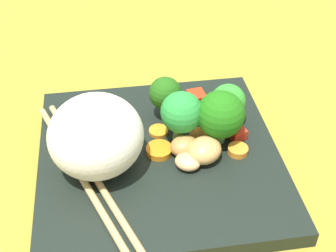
{
  "coord_description": "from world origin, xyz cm",
  "views": [
    {
      "loc": [
        -6.11,
        -36.89,
        36.83
      ],
      "look_at": [
        1.37,
        1.96,
        3.83
      ],
      "focal_mm": 49.81,
      "sensor_mm": 36.0,
      "label": 1
    }
  ],
  "objects_px": {
    "rice_mound": "(96,136)",
    "carrot_slice_3": "(201,136)",
    "chopstick_pair": "(85,172)",
    "broccoli_floret_3": "(181,113)",
    "square_plate": "(159,159)"
  },
  "relations": [
    {
      "from": "square_plate",
      "to": "carrot_slice_3",
      "type": "height_order",
      "value": "carrot_slice_3"
    },
    {
      "from": "square_plate",
      "to": "rice_mound",
      "type": "height_order",
      "value": "rice_mound"
    },
    {
      "from": "square_plate",
      "to": "carrot_slice_3",
      "type": "distance_m",
      "value": 0.05
    },
    {
      "from": "carrot_slice_3",
      "to": "chopstick_pair",
      "type": "distance_m",
      "value": 0.14
    },
    {
      "from": "square_plate",
      "to": "rice_mound",
      "type": "distance_m",
      "value": 0.08
    },
    {
      "from": "broccoli_floret_3",
      "to": "chopstick_pair",
      "type": "relative_size",
      "value": 0.27
    },
    {
      "from": "square_plate",
      "to": "broccoli_floret_3",
      "type": "height_order",
      "value": "broccoli_floret_3"
    },
    {
      "from": "square_plate",
      "to": "carrot_slice_3",
      "type": "relative_size",
      "value": 9.27
    },
    {
      "from": "rice_mound",
      "to": "broccoli_floret_3",
      "type": "relative_size",
      "value": 1.54
    },
    {
      "from": "carrot_slice_3",
      "to": "square_plate",
      "type": "bearing_deg",
      "value": -163.9
    },
    {
      "from": "broccoli_floret_3",
      "to": "carrot_slice_3",
      "type": "bearing_deg",
      "value": -3.04
    },
    {
      "from": "rice_mound",
      "to": "carrot_slice_3",
      "type": "bearing_deg",
      "value": 10.94
    },
    {
      "from": "rice_mound",
      "to": "chopstick_pair",
      "type": "relative_size",
      "value": 0.41
    },
    {
      "from": "rice_mound",
      "to": "carrot_slice_3",
      "type": "xyz_separation_m",
      "value": [
        0.12,
        0.02,
        -0.04
      ]
    },
    {
      "from": "rice_mound",
      "to": "chopstick_pair",
      "type": "distance_m",
      "value": 0.04
    }
  ]
}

